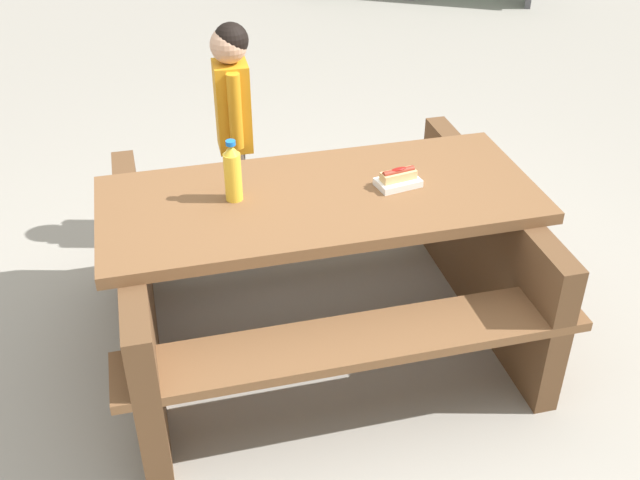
% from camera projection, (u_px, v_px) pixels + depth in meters
% --- Properties ---
extents(ground_plane, '(30.00, 30.00, 0.00)m').
position_uv_depth(ground_plane, '(320.00, 334.00, 3.53)').
color(ground_plane, gray).
rests_on(ground_plane, ground).
extents(picnic_table, '(2.02, 1.69, 0.75)m').
position_uv_depth(picnic_table, '(320.00, 255.00, 3.28)').
color(picnic_table, brown).
rests_on(picnic_table, ground).
extents(soda_bottle, '(0.07, 0.07, 0.26)m').
position_uv_depth(soda_bottle, '(233.00, 173.00, 3.02)').
color(soda_bottle, yellow).
rests_on(soda_bottle, picnic_table).
extents(hotdog_tray, '(0.18, 0.11, 0.08)m').
position_uv_depth(hotdog_tray, '(398.00, 179.00, 3.16)').
color(hotdog_tray, white).
rests_on(hotdog_tray, picnic_table).
extents(child_in_coat, '(0.20, 0.29, 1.19)m').
position_uv_depth(child_in_coat, '(233.00, 107.00, 3.81)').
color(child_in_coat, brown).
rests_on(child_in_coat, ground).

